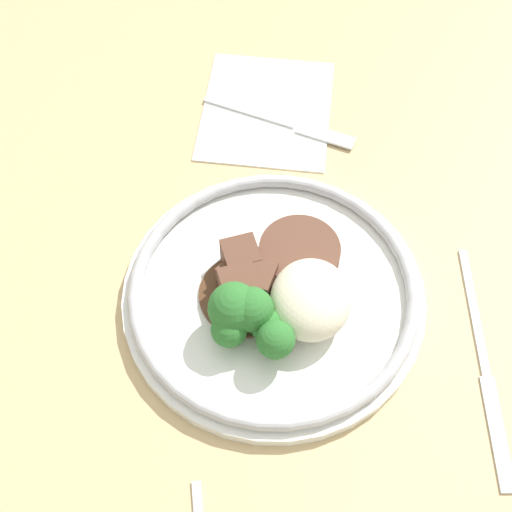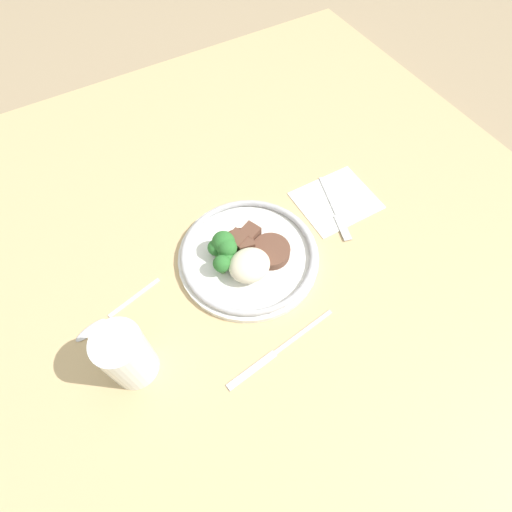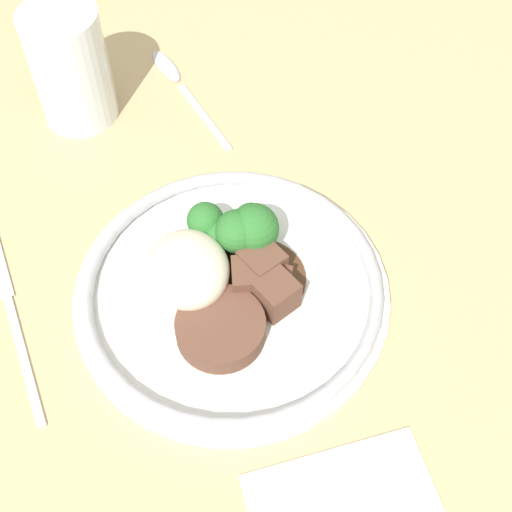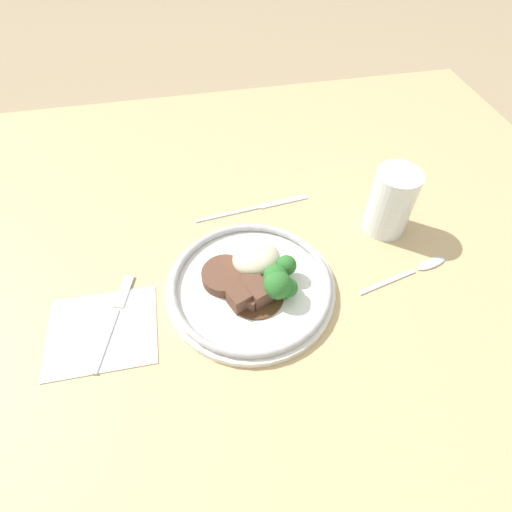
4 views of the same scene
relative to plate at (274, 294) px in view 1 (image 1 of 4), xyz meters
name	(u,v)px [view 1 (image 1 of 4)]	position (x,y,z in m)	size (l,w,h in m)	color
ground_plane	(254,330)	(0.01, -0.02, -0.05)	(8.00, 8.00, 0.00)	#998466
dining_table	(254,322)	(0.01, -0.02, -0.03)	(1.35, 1.30, 0.03)	tan
napkin	(266,110)	(-0.23, -0.03, -0.02)	(0.16, 0.13, 0.00)	white
plate	(274,294)	(0.00, 0.00, 0.00)	(0.26, 0.26, 0.06)	white
fork	(293,125)	(-0.21, 0.00, -0.01)	(0.06, 0.16, 0.00)	silver
knife	(485,370)	(0.04, 0.18, -0.02)	(0.22, 0.04, 0.00)	silver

